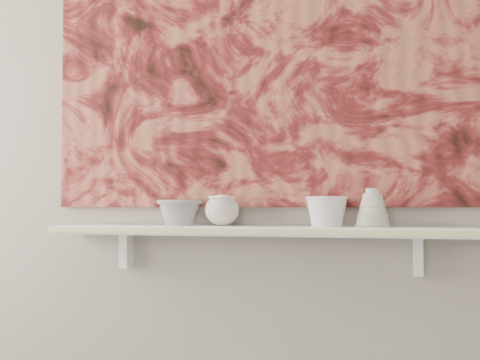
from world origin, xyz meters
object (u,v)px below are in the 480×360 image
(shelf, at_px, (258,231))
(painting, at_px, (264,42))
(bowl_grey, at_px, (180,212))
(bell_vessel, at_px, (373,207))
(bowl_white, at_px, (327,211))
(cup_cream, at_px, (222,210))

(shelf, relative_size, painting, 0.93)
(painting, relative_size, bowl_grey, 9.88)
(shelf, relative_size, bowl_grey, 9.22)
(bowl_grey, bearing_deg, shelf, 0.00)
(bell_vessel, relative_size, bowl_white, 0.90)
(shelf, relative_size, bowl_white, 10.64)
(shelf, distance_m, bowl_grey, 0.27)
(cup_cream, bearing_deg, bowl_grey, 180.00)
(bowl_white, bearing_deg, shelf, 180.00)
(bowl_grey, distance_m, bowl_white, 0.49)
(cup_cream, bearing_deg, bell_vessel, 0.00)
(bell_vessel, height_order, bowl_white, bell_vessel)
(painting, relative_size, bell_vessel, 12.69)
(shelf, distance_m, bell_vessel, 0.37)
(shelf, distance_m, painting, 0.63)
(painting, height_order, cup_cream, painting)
(bowl_grey, xyz_separation_m, bell_vessel, (0.63, 0.00, 0.02))
(shelf, height_order, bowl_white, bowl_white)
(shelf, height_order, painting, painting)
(painting, height_order, bowl_grey, painting)
(cup_cream, bearing_deg, bowl_white, 0.00)
(cup_cream, bearing_deg, painting, 33.60)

